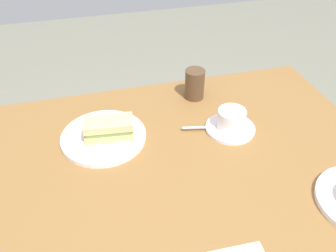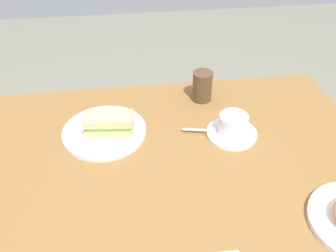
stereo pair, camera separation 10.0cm
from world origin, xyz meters
The scene contains 7 objects.
dining_table centered at (0.00, 0.00, 0.62)m, with size 1.16×0.87×0.70m.
sandwich_plate centered at (-0.16, 0.19, 0.71)m, with size 0.24×0.24×0.01m, color white.
sandwich_front centered at (-0.14, 0.18, 0.74)m, with size 0.14×0.08×0.05m.
coffee_saucer centered at (0.21, 0.14, 0.71)m, with size 0.14×0.14×0.01m, color white.
coffee_cup centered at (0.21, 0.14, 0.74)m, with size 0.08×0.10×0.06m.
spoon centered at (0.13, 0.15, 0.72)m, with size 0.10×0.03×0.01m.
drinking_glass centered at (0.16, 0.33, 0.75)m, with size 0.06×0.06×0.10m, color #513924.
Camera 2 is at (-0.08, -0.61, 1.35)m, focal length 37.57 mm.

